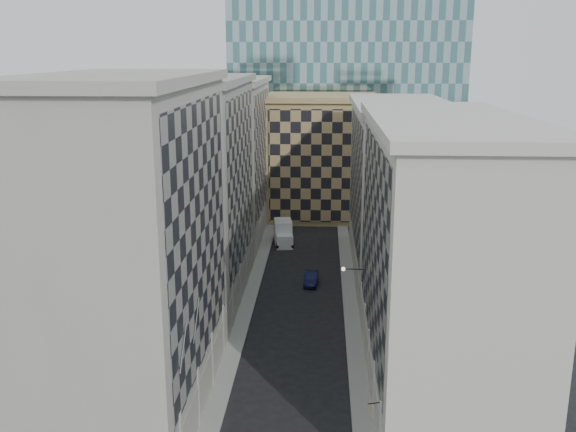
% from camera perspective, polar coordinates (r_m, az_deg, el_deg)
% --- Properties ---
extents(sidewalk_west, '(1.50, 100.00, 0.15)m').
position_cam_1_polar(sidewalk_west, '(65.94, -3.64, -7.90)').
color(sidewalk_west, '#969590').
rests_on(sidewalk_west, ground).
extents(sidewalk_east, '(1.50, 100.00, 0.15)m').
position_cam_1_polar(sidewalk_east, '(65.58, 5.60, -8.07)').
color(sidewalk_east, '#969590').
rests_on(sidewalk_east, ground).
extents(bldg_left_a, '(10.80, 22.80, 23.70)m').
position_cam_1_polar(bldg_left_a, '(45.55, -13.76, -2.91)').
color(bldg_left_a, '#A29D92').
rests_on(bldg_left_a, ground).
extents(bldg_left_b, '(10.80, 22.80, 22.70)m').
position_cam_1_polar(bldg_left_b, '(66.35, -8.33, 2.29)').
color(bldg_left_b, gray).
rests_on(bldg_left_b, ground).
extents(bldg_left_c, '(10.80, 22.80, 21.70)m').
position_cam_1_polar(bldg_left_c, '(87.73, -5.50, 4.98)').
color(bldg_left_c, '#A29D92').
rests_on(bldg_left_c, ground).
extents(bldg_right_a, '(10.80, 26.80, 20.70)m').
position_cam_1_polar(bldg_right_a, '(48.66, 13.25, -3.62)').
color(bldg_right_a, beige).
rests_on(bldg_right_a, ground).
extents(bldg_right_b, '(10.80, 28.80, 19.70)m').
position_cam_1_polar(bldg_right_b, '(74.64, 9.76, 2.42)').
color(bldg_right_b, beige).
rests_on(bldg_right_b, ground).
extents(tan_block, '(16.80, 14.80, 18.80)m').
position_cam_1_polar(tan_block, '(99.70, 3.00, 5.34)').
color(tan_block, tan).
rests_on(tan_block, ground).
extents(church_tower, '(7.20, 7.20, 51.50)m').
position_cam_1_polar(church_tower, '(112.61, 2.10, 15.33)').
color(church_tower, '#302A25').
rests_on(church_tower, ground).
extents(flagpoles_left, '(0.10, 6.33, 2.33)m').
position_cam_1_polar(flagpoles_left, '(41.16, -8.69, -10.25)').
color(flagpoles_left, gray).
rests_on(flagpoles_left, ground).
extents(bracket_lamp, '(1.98, 0.36, 0.36)m').
position_cam_1_polar(bracket_lamp, '(57.77, 5.12, -4.72)').
color(bracket_lamp, black).
rests_on(bracket_lamp, ground).
extents(box_truck, '(2.99, 5.82, 3.05)m').
position_cam_1_polar(box_truck, '(86.17, -0.41, -1.60)').
color(box_truck, white).
rests_on(box_truck, ground).
extents(dark_car, '(1.61, 4.12, 1.34)m').
position_cam_1_polar(dark_car, '(71.52, 2.06, -5.56)').
color(dark_car, '#10143C').
rests_on(dark_car, ground).
extents(shop_sign, '(0.84, 0.73, 0.83)m').
position_cam_1_polar(shop_sign, '(41.31, 7.41, -16.63)').
color(shop_sign, black).
rests_on(shop_sign, ground).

